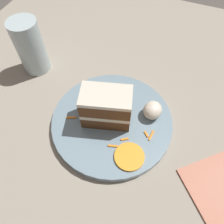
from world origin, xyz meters
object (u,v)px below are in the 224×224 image
at_px(cream_dollop, 152,112).
at_px(plate, 112,121).
at_px(cake_slice, 106,107).
at_px(drinking_glass, 32,50).
at_px(orange_garnish, 129,156).

bearing_deg(cream_dollop, plate, -62.35).
bearing_deg(plate, cake_slice, -85.69).
bearing_deg(drinking_glass, cream_dollop, 81.48).
bearing_deg(drinking_glass, cake_slice, 69.35).
bearing_deg(cake_slice, plate, -101.60).
distance_m(cream_dollop, orange_garnish, 0.11).
relative_size(plate, cake_slice, 2.33).
bearing_deg(cake_slice, cream_dollop, -81.13).
relative_size(plate, orange_garnish, 4.43).
height_order(plate, cake_slice, cake_slice).
distance_m(cake_slice, orange_garnish, 0.11).
xyz_separation_m(cake_slice, orange_garnish, (0.07, 0.08, -0.04)).
xyz_separation_m(cake_slice, drinking_glass, (-0.09, -0.24, -0.00)).
distance_m(plate, drinking_glass, 0.28).
height_order(cream_dollop, orange_garnish, cream_dollop).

